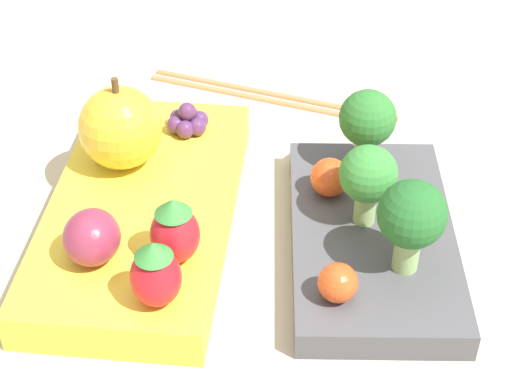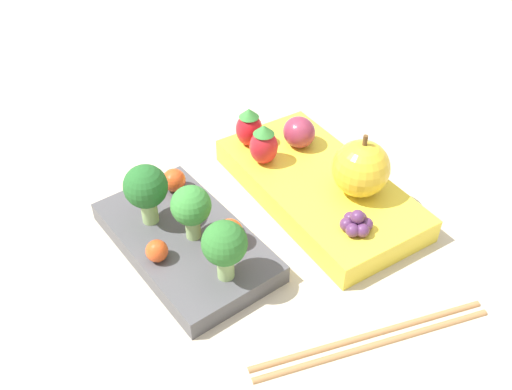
# 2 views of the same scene
# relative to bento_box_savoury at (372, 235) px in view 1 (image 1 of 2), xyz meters

# --- Properties ---
(ground_plane) EXTENTS (4.00, 4.00, 0.00)m
(ground_plane) POSITION_rel_bento_box_savoury_xyz_m (0.00, -0.07, -0.01)
(ground_plane) COLOR #BCB29E
(bento_box_savoury) EXTENTS (0.20, 0.13, 0.02)m
(bento_box_savoury) POSITION_rel_bento_box_savoury_xyz_m (0.00, 0.00, 0.00)
(bento_box_savoury) COLOR #4C4C51
(bento_box_savoury) RESTS_ON ground_plane
(bento_box_fruit) EXTENTS (0.23, 0.13, 0.03)m
(bento_box_fruit) POSITION_rel_bento_box_savoury_xyz_m (0.00, -0.15, 0.00)
(bento_box_fruit) COLOR yellow
(bento_box_fruit) RESTS_ON ground_plane
(broccoli_floret_0) EXTENTS (0.04, 0.04, 0.06)m
(broccoli_floret_0) POSITION_rel_bento_box_savoury_xyz_m (-0.06, -0.01, 0.05)
(broccoli_floret_0) COLOR #93B770
(broccoli_floret_0) RESTS_ON bento_box_savoury
(broccoli_floret_1) EXTENTS (0.04, 0.04, 0.06)m
(broccoli_floret_1) POSITION_rel_bento_box_savoury_xyz_m (0.04, 0.02, 0.05)
(broccoli_floret_1) COLOR #93B770
(broccoli_floret_1) RESTS_ON bento_box_savoury
(broccoli_floret_2) EXTENTS (0.04, 0.04, 0.06)m
(broccoli_floret_2) POSITION_rel_bento_box_savoury_xyz_m (-0.00, -0.01, 0.05)
(broccoli_floret_2) COLOR #93B770
(broccoli_floret_2) RESTS_ON bento_box_savoury
(cherry_tomato_0) EXTENTS (0.02, 0.02, 0.02)m
(cherry_tomato_0) POSITION_rel_bento_box_savoury_xyz_m (0.07, -0.02, 0.02)
(cherry_tomato_0) COLOR #DB4C1E
(cherry_tomato_0) RESTS_ON bento_box_savoury
(cherry_tomato_1) EXTENTS (0.02, 0.02, 0.02)m
(cherry_tomato_1) POSITION_rel_bento_box_savoury_xyz_m (-0.01, 0.03, 0.02)
(cherry_tomato_1) COLOR #DB4C1E
(cherry_tomato_1) RESTS_ON bento_box_savoury
(cherry_tomato_2) EXTENTS (0.03, 0.03, 0.03)m
(cherry_tomato_2) POSITION_rel_bento_box_savoury_xyz_m (-0.03, -0.03, 0.02)
(cherry_tomato_2) COLOR #DB4C1E
(cherry_tomato_2) RESTS_ON bento_box_savoury
(apple) EXTENTS (0.06, 0.06, 0.07)m
(apple) POSITION_rel_bento_box_savoury_xyz_m (-0.03, -0.17, 0.05)
(apple) COLOR gold
(apple) RESTS_ON bento_box_fruit
(strawberry_0) EXTENTS (0.03, 0.03, 0.05)m
(strawberry_0) POSITION_rel_bento_box_savoury_xyz_m (0.09, -0.12, 0.04)
(strawberry_0) COLOR red
(strawberry_0) RESTS_ON bento_box_fruit
(strawberry_1) EXTENTS (0.03, 0.03, 0.05)m
(strawberry_1) POSITION_rel_bento_box_savoury_xyz_m (0.06, -0.12, 0.04)
(strawberry_1) COLOR red
(strawberry_1) RESTS_ON bento_box_fruit
(plum) EXTENTS (0.04, 0.03, 0.03)m
(plum) POSITION_rel_bento_box_savoury_xyz_m (0.06, -0.17, 0.03)
(plum) COLOR #892D47
(plum) RESTS_ON bento_box_fruit
(grape_cluster) EXTENTS (0.03, 0.03, 0.02)m
(grape_cluster) POSITION_rel_bento_box_savoury_xyz_m (-0.08, -0.14, 0.02)
(grape_cluster) COLOR #562D5B
(grape_cluster) RESTS_ON bento_box_fruit
(chopsticks_pair) EXTENTS (0.06, 0.21, 0.01)m
(chopsticks_pair) POSITION_rel_bento_box_savoury_xyz_m (-0.17, -0.09, -0.01)
(chopsticks_pair) COLOR #A37547
(chopsticks_pair) RESTS_ON ground_plane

